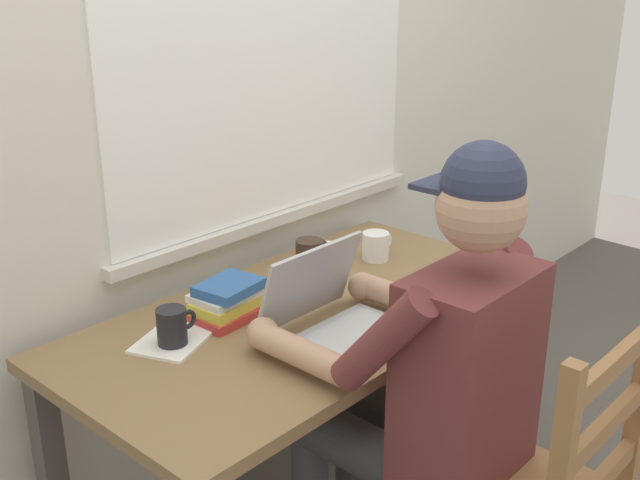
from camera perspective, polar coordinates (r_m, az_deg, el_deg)
back_wall at (r=2.24m, az=-9.00°, el=12.16°), size 6.00×0.08×2.60m
desk at (r=2.14m, az=-0.65°, el=-7.44°), size 1.39×0.71×0.70m
seated_person at (r=1.82m, az=8.02°, el=-9.76°), size 0.50×0.60×1.26m
laptop at (r=1.94m, az=1.17°, el=-5.72°), size 0.33×0.30×0.23m
computer_mouse at (r=2.14m, az=7.43°, el=-4.33°), size 0.06×0.10×0.03m
coffee_mug_white at (r=2.43m, az=4.19°, el=-0.44°), size 0.12×0.08×0.09m
coffee_mug_dark at (r=2.37m, az=-0.74°, el=-0.98°), size 0.12×0.09×0.09m
coffee_mug_spare at (r=1.93m, az=-10.91°, el=-6.41°), size 0.11×0.07×0.10m
book_stack_main at (r=2.05m, az=-6.84°, el=-4.49°), size 0.21×0.15×0.10m
paper_pile_near_laptop at (r=2.45m, az=0.53°, el=-1.18°), size 0.28×0.24×0.02m
paper_pile_back_corner at (r=1.99m, az=-10.54°, el=-7.04°), size 0.28×0.23×0.01m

